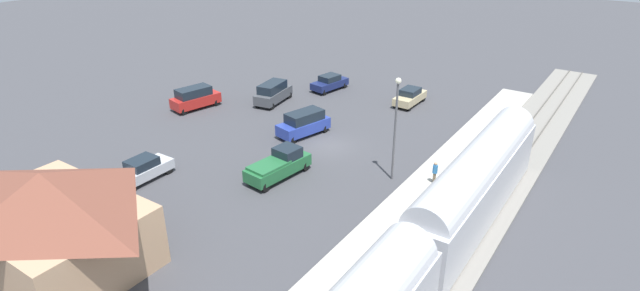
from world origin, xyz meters
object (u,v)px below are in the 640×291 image
object	(u,v)px
station_building	(51,218)
sedan_tan	(410,96)
pedestrian_on_platform	(435,171)
sedan_navy	(330,82)
pickup_green	(279,165)
suv_charcoal	(273,92)
sedan_silver	(143,169)
suv_blue	(304,123)
suv_red	(195,98)
light_pole_near_platform	(396,118)

from	to	relation	value
station_building	sedan_tan	world-z (taller)	station_building
pedestrian_on_platform	sedan_navy	size ratio (longest dim) A/B	0.36
station_building	pickup_green	distance (m)	15.84
suv_charcoal	sedan_silver	world-z (taller)	suv_charcoal
sedan_tan	suv_blue	xyz separation A→B (m)	(4.58, 12.56, 0.27)
pedestrian_on_platform	suv_charcoal	world-z (taller)	suv_charcoal
sedan_tan	sedan_navy	world-z (taller)	same
suv_charcoal	suv_blue	size ratio (longest dim) A/B	0.98
pickup_green	suv_red	bearing A→B (deg)	-22.75
suv_blue	sedan_navy	distance (m)	12.79
suv_charcoal	light_pole_near_platform	size ratio (longest dim) A/B	0.65
sedan_navy	suv_red	bearing A→B (deg)	56.57
pedestrian_on_platform	sedan_tan	bearing A→B (deg)	-59.42
pickup_green	light_pole_near_platform	xyz separation A→B (m)	(-7.26, -4.48, 3.96)
suv_red	suv_blue	world-z (taller)	same
pedestrian_on_platform	suv_charcoal	size ratio (longest dim) A/B	0.33
suv_charcoal	suv_red	size ratio (longest dim) A/B	0.99
sedan_silver	sedan_tan	size ratio (longest dim) A/B	1.00
pickup_green	sedan_silver	bearing A→B (deg)	36.56
sedan_silver	suv_blue	xyz separation A→B (m)	(-5.14, -13.52, 0.27)
station_building	pedestrian_on_platform	world-z (taller)	station_building
pedestrian_on_platform	suv_blue	world-z (taller)	suv_blue
sedan_silver	suv_blue	world-z (taller)	suv_blue
suv_charcoal	light_pole_near_platform	world-z (taller)	light_pole_near_platform
sedan_silver	sedan_navy	distance (m)	25.34
station_building	sedan_silver	bearing A→B (deg)	-65.11
pickup_green	sedan_silver	distance (m)	10.19
pedestrian_on_platform	sedan_navy	distance (m)	23.11
sedan_navy	station_building	bearing A→B (deg)	96.60
suv_blue	pedestrian_on_platform	bearing A→B (deg)	170.12
pedestrian_on_platform	suv_charcoal	distance (m)	22.17
station_building	suv_charcoal	world-z (taller)	station_building
pedestrian_on_platform	sedan_tan	world-z (taller)	pedestrian_on_platform
pickup_green	station_building	bearing A→B (deg)	75.47
pedestrian_on_platform	suv_blue	bearing A→B (deg)	-9.88
sedan_silver	suv_blue	distance (m)	14.47
light_pole_near_platform	pickup_green	bearing A→B (deg)	31.71
suv_red	sedan_tan	size ratio (longest dim) A/B	1.15
sedan_silver	pickup_green	bearing A→B (deg)	-143.44
suv_charcoal	sedan_navy	bearing A→B (deg)	-111.28
pedestrian_on_platform	suv_red	distance (m)	26.57
sedan_navy	suv_blue	bearing A→B (deg)	112.48
station_building	sedan_navy	bearing A→B (deg)	-83.40
pedestrian_on_platform	suv_red	world-z (taller)	suv_red
station_building	pedestrian_on_platform	bearing A→B (deg)	-125.09
sedan_navy	light_pole_near_platform	bearing A→B (deg)	135.76
suv_charcoal	suv_blue	distance (m)	9.05
suv_charcoal	sedan_navy	distance (m)	7.32
pickup_green	suv_charcoal	xyz separation A→B (m)	(10.58, -12.45, 0.12)
suv_charcoal	light_pole_near_platform	xyz separation A→B (m)	(-17.84, 7.97, 3.84)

